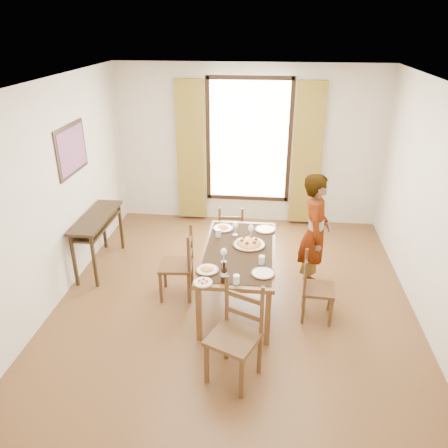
# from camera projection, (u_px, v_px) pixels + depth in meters

# --- Properties ---
(ground) EXTENTS (5.00, 5.00, 0.00)m
(ground) POSITION_uv_depth(u_px,v_px,m) (235.00, 297.00, 5.73)
(ground) COLOR #523019
(ground) RESTS_ON ground
(room_shell) EXTENTS (4.60, 5.10, 2.74)m
(room_shell) POSITION_uv_depth(u_px,v_px,m) (237.00, 183.00, 5.19)
(room_shell) COLOR silver
(room_shell) RESTS_ON ground
(console_table) EXTENTS (0.38, 1.20, 0.80)m
(console_table) POSITION_uv_depth(u_px,v_px,m) (97.00, 223.00, 6.18)
(console_table) COLOR black
(console_table) RESTS_ON ground
(dining_table) EXTENTS (0.88, 1.68, 0.76)m
(dining_table) POSITION_uv_depth(u_px,v_px,m) (239.00, 255.00, 5.35)
(dining_table) COLOR brown
(dining_table) RESTS_ON ground
(chair_west) EXTENTS (0.45, 0.45, 0.94)m
(chair_west) POSITION_uv_depth(u_px,v_px,m) (179.00, 266.00, 5.60)
(chair_west) COLOR #4F301A
(chair_west) RESTS_ON ground
(chair_north) EXTENTS (0.40, 0.40, 0.86)m
(chair_north) POSITION_uv_depth(u_px,v_px,m) (231.00, 233.00, 6.55)
(chair_north) COLOR #4F301A
(chair_north) RESTS_ON ground
(chair_south) EXTENTS (0.60, 0.60, 1.03)m
(chair_south) POSITION_uv_depth(u_px,v_px,m) (235.00, 337.00, 4.28)
(chair_south) COLOR #4F301A
(chair_south) RESTS_ON ground
(chair_east) EXTENTS (0.40, 0.40, 0.84)m
(chair_east) POSITION_uv_depth(u_px,v_px,m) (316.00, 289.00, 5.19)
(chair_east) COLOR #4F301A
(chair_east) RESTS_ON ground
(man) EXTENTS (0.66, 0.49, 1.61)m
(man) POSITION_uv_depth(u_px,v_px,m) (315.00, 234.00, 5.61)
(man) COLOR #94989D
(man) RESTS_ON ground
(plate_sw) EXTENTS (0.27, 0.27, 0.05)m
(plate_sw) POSITION_uv_depth(u_px,v_px,m) (207.00, 269.00, 4.87)
(plate_sw) COLOR silver
(plate_sw) RESTS_ON dining_table
(plate_se) EXTENTS (0.27, 0.27, 0.05)m
(plate_se) POSITION_uv_depth(u_px,v_px,m) (263.00, 272.00, 4.80)
(plate_se) COLOR silver
(plate_se) RESTS_ON dining_table
(plate_nw) EXTENTS (0.27, 0.27, 0.05)m
(plate_nw) POSITION_uv_depth(u_px,v_px,m) (223.00, 227.00, 5.84)
(plate_nw) COLOR silver
(plate_nw) RESTS_ON dining_table
(plate_ne) EXTENTS (0.27, 0.27, 0.05)m
(plate_ne) POSITION_uv_depth(u_px,v_px,m) (265.00, 228.00, 5.81)
(plate_ne) COLOR silver
(plate_ne) RESTS_ON dining_table
(pasta_platter) EXTENTS (0.40, 0.40, 0.10)m
(pasta_platter) POSITION_uv_depth(u_px,v_px,m) (249.00, 242.00, 5.40)
(pasta_platter) COLOR red
(pasta_platter) RESTS_ON dining_table
(caprese_plate) EXTENTS (0.20, 0.20, 0.04)m
(caprese_plate) POSITION_uv_depth(u_px,v_px,m) (203.00, 281.00, 4.64)
(caprese_plate) COLOR silver
(caprese_plate) RESTS_ON dining_table
(wine_glass_a) EXTENTS (0.08, 0.08, 0.18)m
(wine_glass_a) POSITION_uv_depth(u_px,v_px,m) (224.00, 255.00, 5.01)
(wine_glass_a) COLOR white
(wine_glass_a) RESTS_ON dining_table
(wine_glass_b) EXTENTS (0.08, 0.08, 0.18)m
(wine_glass_b) POSITION_uv_depth(u_px,v_px,m) (251.00, 231.00, 5.58)
(wine_glass_b) COLOR white
(wine_glass_b) RESTS_ON dining_table
(wine_glass_c) EXTENTS (0.08, 0.08, 0.18)m
(wine_glass_c) POSITION_uv_depth(u_px,v_px,m) (235.00, 229.00, 5.65)
(wine_glass_c) COLOR white
(wine_glass_c) RESTS_ON dining_table
(tumbler_a) EXTENTS (0.07, 0.07, 0.10)m
(tumbler_a) POSITION_uv_depth(u_px,v_px,m) (262.00, 260.00, 5.00)
(tumbler_a) COLOR silver
(tumbler_a) RESTS_ON dining_table
(tumbler_b) EXTENTS (0.07, 0.07, 0.10)m
(tumbler_b) POSITION_uv_depth(u_px,v_px,m) (218.00, 233.00, 5.63)
(tumbler_b) COLOR silver
(tumbler_b) RESTS_ON dining_table
(tumbler_c) EXTENTS (0.07, 0.07, 0.10)m
(tumbler_c) POSITION_uv_depth(u_px,v_px,m) (236.00, 279.00, 4.63)
(tumbler_c) COLOR silver
(tumbler_c) RESTS_ON dining_table
(wine_bottle) EXTENTS (0.07, 0.07, 0.25)m
(wine_bottle) POSITION_uv_depth(u_px,v_px,m) (224.00, 272.00, 4.63)
(wine_bottle) COLOR black
(wine_bottle) RESTS_ON dining_table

